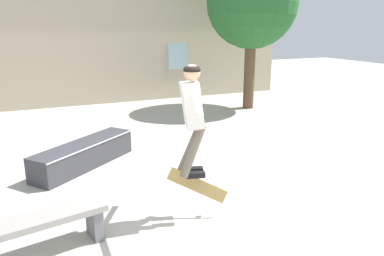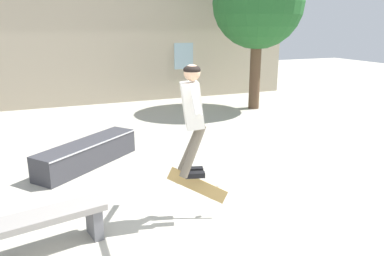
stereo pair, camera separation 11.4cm
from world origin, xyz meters
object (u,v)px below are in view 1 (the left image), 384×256
skateboard_flipping (197,185)px  tree_right (252,3)px  skater (192,111)px  skate_ledge (84,154)px  park_bench (37,228)px

skateboard_flipping → tree_right: bearing=78.3°
skater → tree_right: bearing=67.7°
tree_right → skater: tree_right is taller
tree_right → skate_ledge: 6.97m
park_bench → skater: 2.30m
skate_ledge → skateboard_flipping: bearing=-104.2°
tree_right → skater: size_ratio=3.08×
tree_right → skate_ledge: size_ratio=2.22×
tree_right → skate_ledge: bearing=-150.1°
park_bench → skateboard_flipping: (2.06, 0.13, 0.11)m
tree_right → park_bench: tree_right is taller
tree_right → skateboard_flipping: 7.63m
tree_right → skater: (-4.39, -5.71, -1.65)m
skate_ledge → skateboard_flipping: (1.18, -2.54, 0.22)m
park_bench → skater: (1.98, 0.12, 1.16)m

